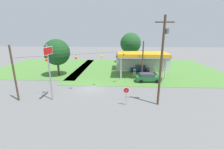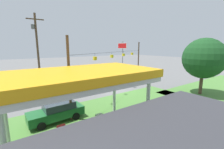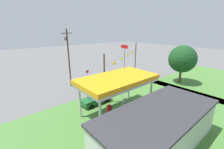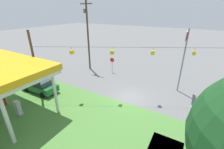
# 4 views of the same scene
# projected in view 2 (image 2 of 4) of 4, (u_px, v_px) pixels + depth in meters

# --- Properties ---
(ground_plane) EXTENTS (160.00, 160.00, 0.00)m
(ground_plane) POSITION_uv_depth(u_px,v_px,m) (118.00, 91.00, 23.23)
(ground_plane) COLOR slate
(gas_station_canopy) EXTENTS (10.37, 5.76, 5.14)m
(gas_station_canopy) POSITION_uv_depth(u_px,v_px,m) (80.00, 78.00, 10.23)
(gas_station_canopy) COLOR silver
(gas_station_canopy) RESTS_ON ground
(fuel_pump_near) EXTENTS (0.71, 0.56, 1.55)m
(fuel_pump_near) POSITION_uv_depth(u_px,v_px,m) (100.00, 124.00, 11.78)
(fuel_pump_near) COLOR gray
(fuel_pump_near) RESTS_ON ground
(fuel_pump_far) EXTENTS (0.71, 0.56, 1.55)m
(fuel_pump_far) POSITION_uv_depth(u_px,v_px,m) (62.00, 137.00, 10.11)
(fuel_pump_far) COLOR gray
(fuel_pump_far) RESTS_ON ground
(car_at_pumps_front) EXTENTS (4.89, 2.25, 1.72)m
(car_at_pumps_front) POSITION_uv_depth(u_px,v_px,m) (57.00, 111.00, 13.74)
(car_at_pumps_front) COLOR #1E602D
(car_at_pumps_front) RESTS_ON ground
(stop_sign_roadside) EXTENTS (0.80, 0.08, 2.50)m
(stop_sign_roadside) POSITION_uv_depth(u_px,v_px,m) (68.00, 77.00, 24.29)
(stop_sign_roadside) COLOR #99999E
(stop_sign_roadside) RESTS_ON ground
(stop_sign_overhead) EXTENTS (0.22, 2.55, 7.72)m
(stop_sign_overhead) POSITION_uv_depth(u_px,v_px,m) (122.00, 53.00, 28.47)
(stop_sign_overhead) COLOR gray
(stop_sign_overhead) RESTS_ON ground
(utility_pole_main) EXTENTS (2.20, 0.44, 11.16)m
(utility_pole_main) POSITION_uv_depth(u_px,v_px,m) (37.00, 51.00, 20.68)
(utility_pole_main) COLOR #4C3828
(utility_pole_main) RESTS_ON ground
(signal_span_gantry) EXTENTS (18.80, 10.24, 7.69)m
(signal_span_gantry) POSITION_uv_depth(u_px,v_px,m) (118.00, 64.00, 22.47)
(signal_span_gantry) COLOR #4C3828
(signal_span_gantry) RESTS_ON ground
(tree_west_verge) EXTENTS (5.60, 5.60, 7.95)m
(tree_west_verge) POSITION_uv_depth(u_px,v_px,m) (204.00, 58.00, 20.71)
(tree_west_verge) COLOR #4C3828
(tree_west_verge) RESTS_ON ground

